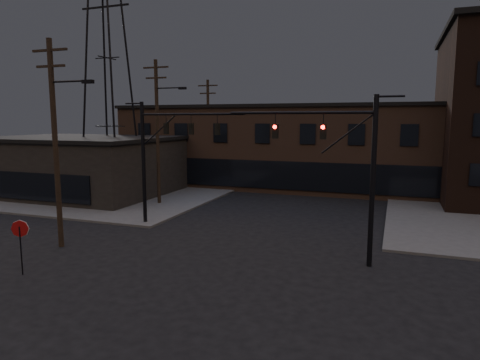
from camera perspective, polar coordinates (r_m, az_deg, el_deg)
name	(u,v)px	position (r m, az deg, el deg)	size (l,w,h in m)	color
ground	(204,282)	(18.84, -4.80, -13.38)	(140.00, 140.00, 0.00)	black
sidewalk_nw	(105,183)	(48.45, -17.58, -0.36)	(30.00, 30.00, 0.15)	#474744
building_row	(319,148)	(44.59, 10.48, 4.25)	(40.00, 12.00, 8.00)	brown
building_left	(80,167)	(42.29, -20.52, 1.63)	(16.00, 12.00, 5.00)	black
traffic_signal_near	(348,162)	(20.57, 14.20, 2.40)	(7.12, 0.24, 8.00)	black
traffic_signal_far	(160,149)	(27.82, -10.57, 4.10)	(7.12, 0.24, 8.00)	black
stop_sign	(20,234)	(21.37, -27.27, -6.47)	(0.72, 0.33, 2.48)	black
utility_pole_near	(56,139)	(24.61, -23.33, 5.07)	(3.70, 0.28, 11.00)	black
utility_pole_mid	(158,129)	(34.83, -10.87, 6.70)	(3.70, 0.28, 11.50)	black
utility_pole_far	(208,130)	(45.97, -4.27, 6.70)	(2.20, 0.28, 11.00)	black
transmission_tower	(107,58)	(42.74, -17.29, 15.29)	(7.00, 7.00, 25.00)	black
car_crossing	(345,186)	(41.05, 13.89, -0.82)	(1.46, 4.19, 1.38)	black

